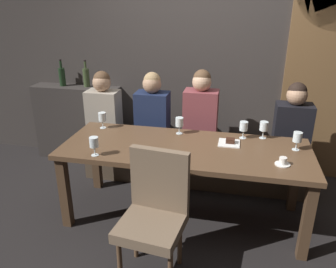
% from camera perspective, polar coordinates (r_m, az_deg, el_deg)
% --- Properties ---
extents(ground, '(9.00, 9.00, 0.00)m').
position_cam_1_polar(ground, '(3.37, 2.66, -13.68)').
color(ground, black).
extents(back_wall_tiled, '(6.00, 0.12, 3.00)m').
position_cam_1_polar(back_wall_tiled, '(3.97, 6.10, 15.19)').
color(back_wall_tiled, '#383330').
rests_on(back_wall_tiled, ground).
extents(arched_door, '(0.90, 0.05, 2.55)m').
position_cam_1_polar(arched_door, '(4.01, 25.83, 11.27)').
color(arched_door, brown).
rests_on(arched_door, ground).
extents(back_counter, '(1.10, 0.28, 0.95)m').
position_cam_1_polar(back_counter, '(4.49, -14.79, 1.89)').
color(back_counter, '#2F2B29').
rests_on(back_counter, ground).
extents(dining_table, '(2.20, 0.84, 0.74)m').
position_cam_1_polar(dining_table, '(3.04, 2.88, -3.66)').
color(dining_table, '#493422').
rests_on(dining_table, ground).
extents(banquette_bench, '(2.50, 0.44, 0.45)m').
position_cam_1_polar(banquette_bench, '(3.85, 4.47, -4.90)').
color(banquette_bench, '#4A3C2E').
rests_on(banquette_bench, ground).
extents(chair_near_side, '(0.49, 0.49, 0.98)m').
position_cam_1_polar(chair_near_side, '(2.49, -2.27, -12.49)').
color(chair_near_side, brown).
rests_on(chair_near_side, ground).
extents(diner_redhead, '(0.36, 0.24, 0.78)m').
position_cam_1_polar(diner_redhead, '(3.87, -10.85, 4.40)').
color(diner_redhead, '#9E9384').
rests_on(diner_redhead, banquette_bench).
extents(diner_bearded, '(0.36, 0.24, 0.79)m').
position_cam_1_polar(diner_bearded, '(3.70, -2.66, 4.04)').
color(diner_bearded, '#192342').
rests_on(diner_bearded, banquette_bench).
extents(diner_far_end, '(0.36, 0.24, 0.84)m').
position_cam_1_polar(diner_far_end, '(3.63, 5.56, 3.96)').
color(diner_far_end, brown).
rests_on(diner_far_end, banquette_bench).
extents(diner_near_end, '(0.36, 0.24, 0.76)m').
position_cam_1_polar(diner_near_end, '(3.63, 20.39, 1.99)').
color(diner_near_end, black).
rests_on(diner_near_end, banquette_bench).
extents(wine_bottle_dark_red, '(0.08, 0.08, 0.33)m').
position_cam_1_polar(wine_bottle_dark_red, '(4.41, -17.48, 9.31)').
color(wine_bottle_dark_red, black).
rests_on(wine_bottle_dark_red, back_counter).
extents(wine_bottle_pale_label, '(0.08, 0.08, 0.33)m').
position_cam_1_polar(wine_bottle_pale_label, '(4.29, -13.66, 9.36)').
color(wine_bottle_pale_label, '#384728').
rests_on(wine_bottle_pale_label, back_counter).
extents(wine_glass_near_left, '(0.08, 0.08, 0.16)m').
position_cam_1_polar(wine_glass_near_left, '(3.26, 15.90, 1.16)').
color(wine_glass_near_left, silver).
rests_on(wine_glass_near_left, dining_table).
extents(wine_glass_center_back, '(0.08, 0.08, 0.16)m').
position_cam_1_polar(wine_glass_center_back, '(3.21, 12.68, 1.24)').
color(wine_glass_center_back, silver).
rests_on(wine_glass_center_back, dining_table).
extents(wine_glass_end_right, '(0.08, 0.08, 0.16)m').
position_cam_1_polar(wine_glass_end_right, '(2.86, -12.41, -1.50)').
color(wine_glass_end_right, silver).
rests_on(wine_glass_end_right, dining_table).
extents(wine_glass_far_left, '(0.08, 0.08, 0.16)m').
position_cam_1_polar(wine_glass_far_left, '(3.24, 1.94, 1.99)').
color(wine_glass_far_left, silver).
rests_on(wine_glass_far_left, dining_table).
extents(wine_glass_far_right, '(0.08, 0.08, 0.16)m').
position_cam_1_polar(wine_glass_far_right, '(3.10, 21.05, -0.62)').
color(wine_glass_far_right, silver).
rests_on(wine_glass_far_right, dining_table).
extents(wine_glass_center_front, '(0.08, 0.08, 0.16)m').
position_cam_1_polar(wine_glass_center_front, '(3.45, -11.06, 2.76)').
color(wine_glass_center_front, silver).
rests_on(wine_glass_center_front, dining_table).
extents(espresso_cup, '(0.12, 0.12, 0.06)m').
position_cam_1_polar(espresso_cup, '(2.82, 18.84, -4.47)').
color(espresso_cup, white).
rests_on(espresso_cup, dining_table).
extents(dessert_plate, '(0.19, 0.19, 0.05)m').
position_cam_1_polar(dessert_plate, '(3.10, 10.36, -1.38)').
color(dessert_plate, white).
rests_on(dessert_plate, dining_table).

